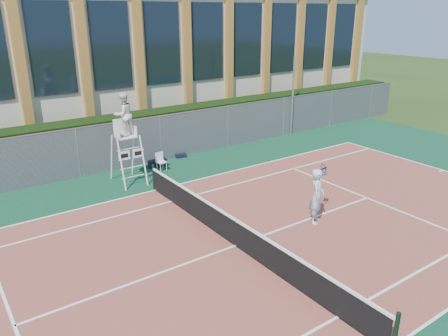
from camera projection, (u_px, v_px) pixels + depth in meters
ground at (236, 246)px, 13.60m from camera, size 120.00×120.00×0.00m
apron at (217, 234)px, 14.37m from camera, size 36.00×20.00×0.01m
tennis_court at (236, 246)px, 13.60m from camera, size 23.77×10.97×0.02m
tennis_net at (236, 231)px, 13.42m from camera, size 0.10×11.30×1.10m
fence at (122, 146)px, 20.00m from camera, size 40.00×0.06×2.20m
hedge at (112, 140)px, 20.92m from camera, size 40.00×1.40×2.20m
building at (57, 60)px, 26.01m from camera, size 45.00×10.60×8.22m
steel_pole at (293, 97)px, 25.24m from camera, size 0.12×0.12×4.51m
umpire_chair at (124, 117)px, 17.80m from camera, size 1.09×1.67×3.89m
plastic_chair at (160, 160)px, 19.95m from camera, size 0.42×0.42×0.84m
sports_bag_near at (157, 163)px, 20.47m from camera, size 0.82×0.35×0.34m
sports_bag_far at (181, 156)px, 21.79m from camera, size 0.54×0.29×0.21m
tennis_player at (317, 196)px, 14.81m from camera, size 1.13×0.87×1.93m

